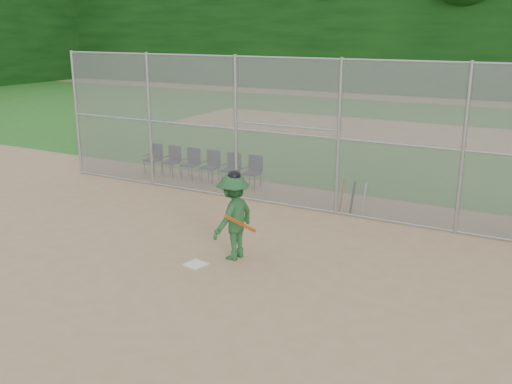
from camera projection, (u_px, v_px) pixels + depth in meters
The scene contains 14 objects.
ground at pixel (195, 277), 11.11m from camera, with size 100.00×100.00×0.00m, color tan.
grass_strip at pixel (417, 133), 26.28m from camera, with size 100.00×100.00×0.00m, color #24621D.
dirt_patch_far at pixel (417, 133), 26.28m from camera, with size 24.00×24.00×0.00m, color tan.
backstop_fence at pixel (302, 133), 14.75m from camera, with size 16.09×0.09×4.00m.
treeline at pixel (437, 9), 26.44m from camera, with size 81.00×60.00×11.00m.
home_plate at pixel (196, 264), 11.70m from camera, with size 0.39×0.39×0.02m, color silver.
batter_at_plate at pixel (233, 216), 11.81m from camera, with size 0.99×1.37×1.91m.
spare_bats at pixel (353, 197), 14.95m from camera, with size 0.66×0.37×0.83m.
chair_0 at pixel (153, 159), 18.96m from camera, with size 0.54×0.52×0.96m, color #0E1734, non-canonical shape.
chair_1 at pixel (171, 161), 18.61m from camera, with size 0.54×0.52×0.96m, color #0E1734, non-canonical shape.
chair_2 at pixel (190, 164), 18.26m from camera, with size 0.54×0.52×0.96m, color #0E1734, non-canonical shape.
chair_3 at pixel (210, 167), 17.91m from camera, with size 0.54×0.52×0.96m, color #0E1734, non-canonical shape.
chair_4 at pixel (231, 169), 17.57m from camera, with size 0.54×0.52×0.96m, color #0E1734, non-canonical shape.
chair_5 at pixel (252, 172), 17.22m from camera, with size 0.54×0.52×0.96m, color #0E1734, non-canonical shape.
Camera 1 is at (5.95, -8.38, 4.68)m, focal length 40.00 mm.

